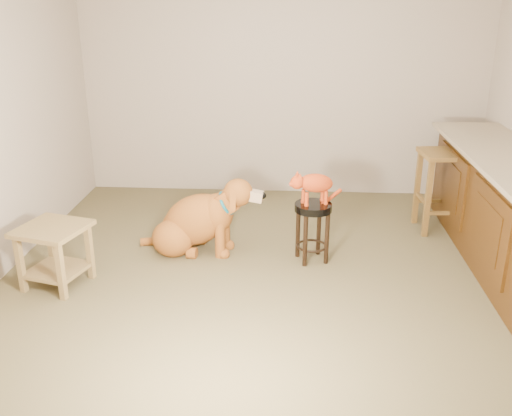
# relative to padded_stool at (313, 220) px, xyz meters

# --- Properties ---
(floor) EXTENTS (4.50, 4.00, 0.01)m
(floor) POSITION_rel_padded_stool_xyz_m (-0.31, -0.15, -0.37)
(floor) COLOR brown
(floor) RESTS_ON ground
(room_shell) EXTENTS (4.54, 4.04, 2.62)m
(room_shell) POSITION_rel_padded_stool_xyz_m (-0.31, -0.15, 1.30)
(room_shell) COLOR #A19281
(room_shell) RESTS_ON ground
(cabinet_run) EXTENTS (0.70, 2.56, 0.94)m
(cabinet_run) POSITION_rel_padded_stool_xyz_m (1.64, 0.15, 0.07)
(cabinet_run) COLOR #3F240B
(cabinet_run) RESTS_ON ground
(padded_stool) EXTENTS (0.34, 0.34, 0.52)m
(padded_stool) POSITION_rel_padded_stool_xyz_m (0.00, 0.00, 0.00)
(padded_stool) COLOR black
(padded_stool) RESTS_ON ground
(wood_stool) EXTENTS (0.47, 0.47, 0.79)m
(wood_stool) POSITION_rel_padded_stool_xyz_m (1.26, 0.78, 0.04)
(wood_stool) COLOR brown
(wood_stool) RESTS_ON ground
(side_table) EXTENTS (0.60, 0.60, 0.50)m
(side_table) POSITION_rel_padded_stool_xyz_m (-2.04, -0.59, -0.04)
(side_table) COLOR brown
(side_table) RESTS_ON ground
(golden_retriever) EXTENTS (1.18, 0.62, 0.75)m
(golden_retriever) POSITION_rel_padded_stool_xyz_m (-1.03, 0.13, -0.09)
(golden_retriever) COLOR brown
(golden_retriever) RESTS_ON ground
(tabby_kitten) EXTENTS (0.47, 0.31, 0.32)m
(tabby_kitten) POSITION_rel_padded_stool_xyz_m (-0.01, -0.00, 0.33)
(tabby_kitten) COLOR #9F310F
(tabby_kitten) RESTS_ON padded_stool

